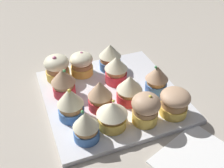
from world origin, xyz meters
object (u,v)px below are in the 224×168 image
object	(u,v)px
cupcake_3	(129,89)
cupcake_11	(63,82)
baking_tray	(112,96)
cupcake_1	(157,79)
cupcake_12	(57,67)
cupcake_10	(70,103)
cupcake_5	(110,57)
cupcake_8	(82,64)
cupcake_9	(86,126)
cupcake_7	(100,95)
cupcake_0	(175,102)
napkin	(198,160)
cupcake_4	(116,69)
cupcake_2	(146,108)
cupcake_6	(112,114)

from	to	relation	value
cupcake_3	cupcake_11	bearing A→B (deg)	60.37
baking_tray	cupcake_1	world-z (taller)	cupcake_1
cupcake_12	cupcake_10	bearing A→B (deg)	178.79
cupcake_5	cupcake_12	bearing A→B (deg)	87.64
baking_tray	cupcake_8	xyz separation A→B (cm)	(11.17, 4.36, 3.77)
cupcake_5	cupcake_9	size ratio (longest dim) A/B	1.04
baking_tray	cupcake_11	world-z (taller)	cupcake_11
baking_tray	cupcake_7	bearing A→B (deg)	130.92
cupcake_5	cupcake_11	size ratio (longest dim) A/B	1.00
cupcake_0	cupcake_3	size ratio (longest dim) A/B	0.94
cupcake_12	napkin	size ratio (longest dim) A/B	0.46
cupcake_4	cupcake_3	bearing A→B (deg)	-179.73
cupcake_11	cupcake_12	world-z (taller)	cupcake_11
cupcake_2	cupcake_9	world-z (taller)	cupcake_2
cupcake_7	cupcake_12	xyz separation A→B (cm)	(15.04, 6.58, -0.27)
cupcake_6	napkin	world-z (taller)	cupcake_6
cupcake_0	cupcake_4	size ratio (longest dim) A/B	0.90
napkin	cupcake_10	bearing A→B (deg)	45.62
cupcake_1	cupcake_8	size ratio (longest dim) A/B	1.13
cupcake_0	cupcake_8	size ratio (longest dim) A/B	1.02
cupcake_7	cupcake_9	bearing A→B (deg)	144.05
cupcake_3	cupcake_11	distance (cm)	15.85
cupcake_3	cupcake_12	xyz separation A→B (cm)	(15.15, 13.77, -0.07)
cupcake_8	napkin	distance (cm)	37.45
cupcake_3	cupcake_4	xyz separation A→B (cm)	(8.25, 0.04, 0.27)
cupcake_1	cupcake_4	distance (cm)	10.58
cupcake_1	cupcake_11	world-z (taller)	cupcake_11
baking_tray	cupcake_0	size ratio (longest dim) A/B	4.87
cupcake_2	cupcake_10	distance (cm)	16.08
cupcake_6	cupcake_12	size ratio (longest dim) A/B	0.93
cupcake_11	cupcake_3	bearing A→B (deg)	-119.63
cupcake_12	baking_tray	bearing A→B (deg)	-135.95
cupcake_9	napkin	size ratio (longest dim) A/B	0.47
cupcake_2	cupcake_10	bearing A→B (deg)	64.10
napkin	cupcake_2	bearing A→B (deg)	23.37
baking_tray	cupcake_11	distance (cm)	12.44
baking_tray	cupcake_12	xyz separation A→B (cm)	(11.28, 10.92, 4.09)
cupcake_0	cupcake_3	world-z (taller)	cupcake_3
cupcake_5	cupcake_8	xyz separation A→B (cm)	(0.48, 7.94, -0.66)
cupcake_4	cupcake_7	world-z (taller)	same
cupcake_8	cupcake_2	bearing A→B (deg)	-161.44
cupcake_3	cupcake_9	world-z (taller)	cupcake_9
cupcake_1	cupcake_3	world-z (taller)	cupcake_1
cupcake_2	cupcake_11	bearing A→B (deg)	42.65
cupcake_10	cupcake_7	bearing A→B (deg)	-85.02
cupcake_4	napkin	distance (cm)	29.10
cupcake_11	cupcake_4	bearing A→B (deg)	-88.28
cupcake_0	cupcake_12	size ratio (longest dim) A/B	0.93
cupcake_8	cupcake_10	size ratio (longest dim) A/B	0.80
cupcake_3	napkin	world-z (taller)	cupcake_3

